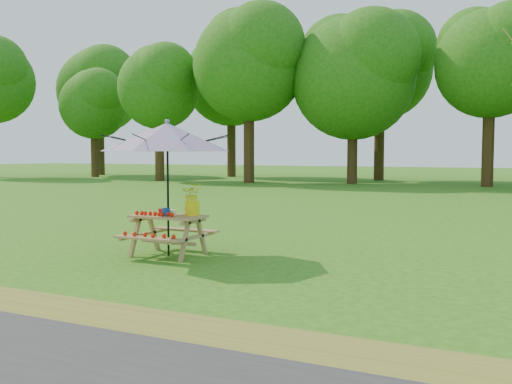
% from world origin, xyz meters
% --- Properties ---
extents(ground, '(120.00, 120.00, 0.00)m').
position_xyz_m(ground, '(0.00, 0.00, 0.00)').
color(ground, '#2E6312').
rests_on(ground, ground).
extents(treeline, '(60.00, 12.00, 16.00)m').
position_xyz_m(treeline, '(0.00, 22.00, 8.00)').
color(treeline, '#176110').
rests_on(treeline, ground).
extents(picnic_table, '(1.20, 1.32, 0.67)m').
position_xyz_m(picnic_table, '(2.82, 0.55, 0.33)').
color(picnic_table, '#916641').
rests_on(picnic_table, ground).
extents(patio_umbrella, '(2.38, 2.38, 2.25)m').
position_xyz_m(patio_umbrella, '(2.82, 0.56, 1.95)').
color(patio_umbrella, black).
rests_on(patio_umbrella, ground).
extents(produce_bins, '(0.30, 0.42, 0.13)m').
position_xyz_m(produce_bins, '(2.78, 0.57, 0.72)').
color(produce_bins, red).
rests_on(produce_bins, picnic_table).
extents(tomatoes_row, '(0.77, 0.13, 0.07)m').
position_xyz_m(tomatoes_row, '(2.67, 0.38, 0.71)').
color(tomatoes_row, red).
rests_on(tomatoes_row, picnic_table).
extents(flower_bucket, '(0.41, 0.39, 0.53)m').
position_xyz_m(flower_bucket, '(3.20, 0.70, 0.96)').
color(flower_bucket, yellow).
rests_on(flower_bucket, picnic_table).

